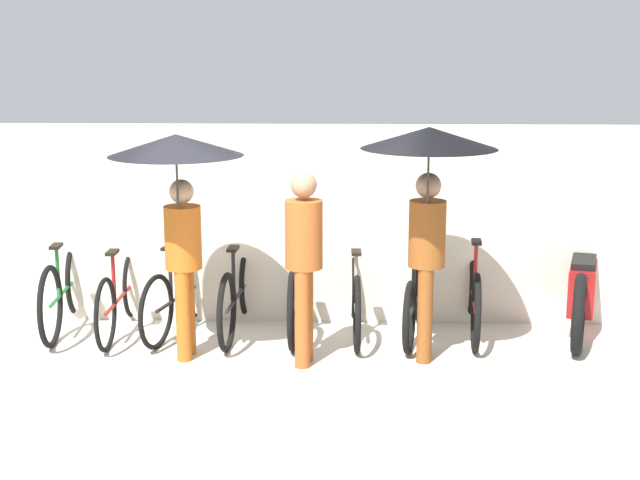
# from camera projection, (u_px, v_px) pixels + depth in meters

# --- Properties ---
(ground_plane) EXTENTS (30.00, 30.00, 0.00)m
(ground_plane) POSITION_uv_depth(u_px,v_px,m) (251.00, 392.00, 7.14)
(ground_plane) COLOR beige
(back_wall) EXTENTS (13.01, 0.12, 1.97)m
(back_wall) POSITION_uv_depth(u_px,v_px,m) (270.00, 224.00, 8.81)
(back_wall) COLOR beige
(back_wall) RESTS_ON ground
(parked_bicycle_0) EXTENTS (0.44, 1.79, 1.03)m
(parked_bicycle_0) POSITION_uv_depth(u_px,v_px,m) (64.00, 290.00, 8.64)
(parked_bicycle_0) COLOR black
(parked_bicycle_0) RESTS_ON ground
(parked_bicycle_1) EXTENTS (0.44, 1.73, 1.05)m
(parked_bicycle_1) POSITION_uv_depth(u_px,v_px,m) (120.00, 296.00, 8.55)
(parked_bicycle_1) COLOR black
(parked_bicycle_1) RESTS_ON ground
(parked_bicycle_2) EXTENTS (0.55, 1.66, 1.04)m
(parked_bicycle_2) POSITION_uv_depth(u_px,v_px,m) (179.00, 295.00, 8.57)
(parked_bicycle_2) COLOR black
(parked_bicycle_2) RESTS_ON ground
(parked_bicycle_3) EXTENTS (0.44, 1.82, 1.10)m
(parked_bicycle_3) POSITION_uv_depth(u_px,v_px,m) (238.00, 294.00, 8.57)
(parked_bicycle_3) COLOR black
(parked_bicycle_3) RESTS_ON ground
(parked_bicycle_4) EXTENTS (0.44, 1.74, 0.98)m
(parked_bicycle_4) POSITION_uv_depth(u_px,v_px,m) (296.00, 293.00, 8.53)
(parked_bicycle_4) COLOR black
(parked_bicycle_4) RESTS_ON ground
(parked_bicycle_5) EXTENTS (0.44, 1.73, 0.97)m
(parked_bicycle_5) POSITION_uv_depth(u_px,v_px,m) (355.00, 296.00, 8.51)
(parked_bicycle_5) COLOR black
(parked_bicycle_5) RESTS_ON ground
(parked_bicycle_6) EXTENTS (0.48, 1.64, 0.96)m
(parked_bicycle_6) POSITION_uv_depth(u_px,v_px,m) (415.00, 300.00, 8.46)
(parked_bicycle_6) COLOR black
(parked_bicycle_6) RESTS_ON ground
(parked_bicycle_7) EXTENTS (0.44, 1.80, 1.01)m
(parked_bicycle_7) POSITION_uv_depth(u_px,v_px,m) (473.00, 294.00, 8.54)
(parked_bicycle_7) COLOR black
(parked_bicycle_7) RESTS_ON ground
(pedestrian_leading) EXTENTS (1.13, 1.13, 2.00)m
(pedestrian_leading) POSITION_uv_depth(u_px,v_px,m) (178.00, 178.00, 7.49)
(pedestrian_leading) COLOR #B25619
(pedestrian_leading) RESTS_ON ground
(pedestrian_center) EXTENTS (0.32, 0.32, 1.69)m
(pedestrian_center) POSITION_uv_depth(u_px,v_px,m) (304.00, 253.00, 7.57)
(pedestrian_center) COLOR #9E4C1E
(pedestrian_center) RESTS_ON ground
(pedestrian_trailing) EXTENTS (1.14, 1.14, 2.06)m
(pedestrian_trailing) POSITION_uv_depth(u_px,v_px,m) (428.00, 173.00, 7.44)
(pedestrian_trailing) COLOR brown
(pedestrian_trailing) RESTS_ON ground
(motorcycle) EXTENTS (0.81, 1.98, 0.94)m
(motorcycle) POSITION_uv_depth(u_px,v_px,m) (582.00, 291.00, 8.54)
(motorcycle) COLOR black
(motorcycle) RESTS_ON ground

